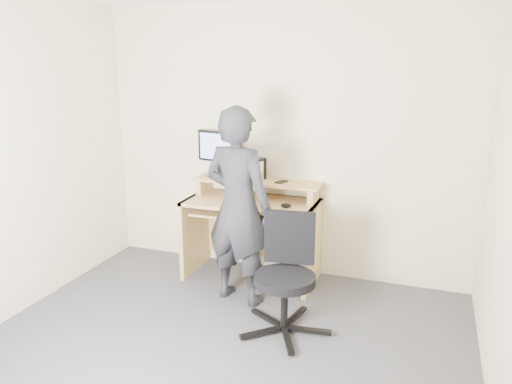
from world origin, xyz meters
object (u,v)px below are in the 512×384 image
Objects in this scene: office_chair at (286,270)px; person at (238,207)px; desk at (254,219)px; monitor at (219,150)px.

person is at bearing 140.99° from office_chair.
monitor reaches higher than desk.
person is (0.05, -0.54, 0.28)m from desk.
desk is 0.61m from person.
monitor is at bearing -42.98° from person.
office_chair is 0.70m from person.
person reaches higher than desk.
monitor is 0.27× the size of person.
person is (0.44, -0.63, -0.34)m from monitor.
office_chair is (0.96, -0.95, -0.70)m from monitor.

